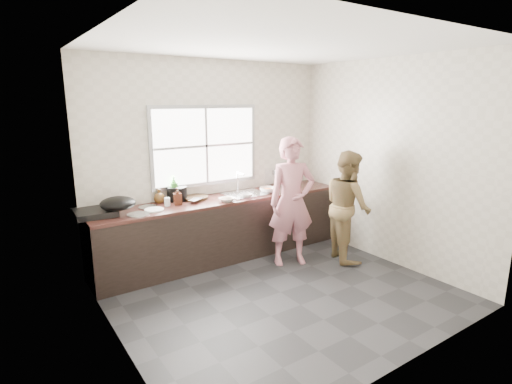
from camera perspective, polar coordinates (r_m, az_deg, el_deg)
floor at (r=4.75m, az=3.53°, el=-14.16°), size 3.60×3.20×0.01m
ceiling at (r=4.26m, az=4.06°, el=20.31°), size 3.60×3.20×0.01m
wall_back at (r=5.64m, az=-6.34°, el=4.65°), size 3.60×0.01×2.70m
wall_left at (r=3.52m, az=-20.11°, el=-1.12°), size 0.01×3.20×2.70m
wall_right at (r=5.59m, az=18.58°, el=3.98°), size 0.01×3.20×2.70m
wall_front at (r=3.23m, az=21.59°, el=-2.46°), size 3.60×0.01×2.70m
cabinet at (r=5.58m, az=-4.57°, el=-5.32°), size 3.60×0.62×0.82m
countertop at (r=5.46m, az=-4.65°, el=-1.03°), size 3.60×0.64×0.04m
sink at (r=5.63m, az=-1.56°, el=-0.30°), size 0.55×0.45×0.02m
faucet at (r=5.77m, az=-2.65°, el=1.48°), size 0.02×0.02×0.30m
window_frame at (r=5.55m, az=-7.23°, el=6.58°), size 1.60×0.05×1.10m
window_glazing at (r=5.53m, az=-7.11°, el=6.56°), size 1.50×0.01×1.00m
woman at (r=5.29m, az=5.12°, el=-1.99°), size 0.68×0.56×1.59m
person_side at (r=5.58m, az=12.97°, el=-1.91°), size 0.81×0.90×1.51m
cutting_board at (r=5.44m, az=-8.73°, el=-0.80°), size 0.36×0.36×0.04m
cleaver at (r=5.24m, az=-8.62°, el=-1.03°), size 0.23×0.20×0.01m
bowl_mince at (r=5.25m, az=-4.17°, el=-1.09°), size 0.25×0.25×0.05m
bowl_crabs at (r=5.75m, az=1.70°, el=0.23°), size 0.23×0.23×0.06m
bowl_held at (r=5.45m, az=-1.41°, el=-0.46°), size 0.27×0.27×0.07m
black_pot at (r=5.38m, az=-11.18°, el=-0.23°), size 0.33×0.33×0.18m
plate_food at (r=4.97m, az=-14.34°, el=-2.47°), size 0.23×0.23×0.02m
bottle_green at (r=5.36m, az=-11.63°, el=0.53°), size 0.15×0.15×0.34m
bottle_brown_tall at (r=5.17m, az=-11.16°, el=-0.67°), size 0.11×0.11×0.20m
bottle_brown_short at (r=5.31m, az=-13.66°, el=-0.62°), size 0.17×0.17×0.17m
glass_jar at (r=5.14m, az=-12.57°, el=-1.38°), size 0.09×0.09×0.10m
burner at (r=4.98m, az=-22.01°, el=-2.72°), size 0.47×0.47×0.07m
wok at (r=4.88m, az=-19.14°, el=-1.55°), size 0.42×0.42×0.15m
dish_rack at (r=6.22m, az=3.22°, el=2.20°), size 0.41×0.32×0.27m
pot_lid_left at (r=4.83m, az=-16.47°, el=-3.10°), size 0.34×0.34×0.01m
pot_lid_right at (r=5.13m, az=-15.16°, el=-2.10°), size 0.29×0.29×0.01m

